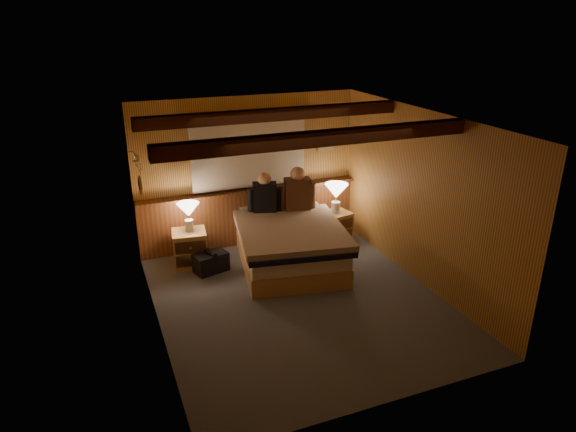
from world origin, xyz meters
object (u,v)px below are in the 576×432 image
nightstand_right (336,226)px  person_right (297,192)px  person_left (265,195)px  duffel_bag (211,262)px  bed (290,244)px  lamp_left (188,211)px  lamp_right (336,193)px  nightstand_left (190,248)px

nightstand_right → person_right: bearing=167.5°
person_left → duffel_bag: bearing=-139.2°
bed → person_left: person_left is taller
nightstand_right → person_right: person_right is taller
nightstand_right → person_right: (-0.69, 0.01, 0.69)m
bed → person_left: size_ratio=3.27×
lamp_left → nightstand_right: bearing=-1.0°
lamp_left → lamp_right: bearing=-1.1°
lamp_left → person_right: person_right is taller
bed → lamp_right: size_ratio=4.33×
person_left → lamp_right: bearing=11.8°
duffel_bag → person_right: bearing=-2.6°
nightstand_right → person_left: person_left is taller
person_right → duffel_bag: (-1.51, -0.34, -0.79)m
bed → person_right: bearing=67.6°
bed → person_right: size_ratio=3.00×
nightstand_right → lamp_right: 0.60m
bed → duffel_bag: (-1.15, 0.23, -0.19)m
lamp_left → person_right: size_ratio=0.60×
lamp_right → duffel_bag: (-2.20, -0.33, -0.69)m
person_right → duffel_bag: person_right is taller
lamp_right → duffel_bag: size_ratio=0.93×
nightstand_left → duffel_bag: 0.42m
lamp_right → person_left: person_left is taller
bed → nightstand_right: bed is taller
duffel_bag → nightstand_left: bearing=110.2°
lamp_left → person_left: 1.21m
person_right → nightstand_right: bearing=10.0°
nightstand_right → lamp_right: size_ratio=1.05×
person_left → duffel_bag: (-1.00, -0.44, -0.77)m
nightstand_left → person_left: person_left is taller
duffel_bag → person_left: bearing=8.5°
bed → duffel_bag: bearing=178.8°
bed → nightstand_left: 1.50m
nightstand_left → lamp_left: (0.03, 0.05, 0.57)m
lamp_left → nightstand_left: bearing=-119.3°
person_right → duffel_bag: bearing=-156.8°
lamp_right → person_right: (-0.68, 0.01, 0.10)m
nightstand_right → duffel_bag: nightstand_right is taller
lamp_left → lamp_right: size_ratio=0.86×
nightstand_right → lamp_left: lamp_left is taller
bed → nightstand_right: bearing=38.1°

